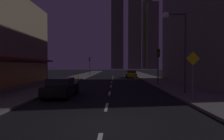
{
  "coord_description": "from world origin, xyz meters",
  "views": [
    {
      "loc": [
        0.5,
        -7.25,
        2.38
      ],
      "look_at": [
        0.0,
        20.48,
        1.72
      ],
      "focal_mm": 29.36,
      "sensor_mm": 36.0,
      "label": 1
    }
  ],
  "objects_px": {
    "car_parked_far": "(131,74)",
    "traffic_light_far_left": "(90,62)",
    "car_parked_near": "(61,87)",
    "street_lamp_right": "(175,33)",
    "fire_hydrant_far_left": "(79,77)",
    "traffic_light_near_right": "(158,59)",
    "pedestrian_crossing_sign": "(193,71)"
  },
  "relations": [
    {
      "from": "street_lamp_right",
      "to": "pedestrian_crossing_sign",
      "type": "distance_m",
      "value": 4.22
    },
    {
      "from": "traffic_light_far_left",
      "to": "traffic_light_near_right",
      "type": "bearing_deg",
      "value": -62.73
    },
    {
      "from": "car_parked_near",
      "to": "street_lamp_right",
      "type": "bearing_deg",
      "value": 7.95
    },
    {
      "from": "car_parked_near",
      "to": "traffic_light_far_left",
      "type": "bearing_deg",
      "value": 93.76
    },
    {
      "from": "traffic_light_near_right",
      "to": "car_parked_far",
      "type": "bearing_deg",
      "value": 97.63
    },
    {
      "from": "traffic_light_near_right",
      "to": "pedestrian_crossing_sign",
      "type": "relative_size",
      "value": 1.33
    },
    {
      "from": "fire_hydrant_far_left",
      "to": "pedestrian_crossing_sign",
      "type": "distance_m",
      "value": 23.11
    },
    {
      "from": "car_parked_near",
      "to": "pedestrian_crossing_sign",
      "type": "distance_m",
      "value": 9.43
    },
    {
      "from": "car_parked_near",
      "to": "street_lamp_right",
      "type": "height_order",
      "value": "street_lamp_right"
    },
    {
      "from": "traffic_light_far_left",
      "to": "street_lamp_right",
      "type": "bearing_deg",
      "value": -68.55
    },
    {
      "from": "car_parked_near",
      "to": "street_lamp_right",
      "type": "relative_size",
      "value": 0.64
    },
    {
      "from": "pedestrian_crossing_sign",
      "to": "car_parked_far",
      "type": "bearing_deg",
      "value": 94.88
    },
    {
      "from": "street_lamp_right",
      "to": "pedestrian_crossing_sign",
      "type": "xyz_separation_m",
      "value": [
        0.22,
        -2.91,
        -3.05
      ]
    },
    {
      "from": "street_lamp_right",
      "to": "fire_hydrant_far_left",
      "type": "bearing_deg",
      "value": 123.45
    },
    {
      "from": "car_parked_near",
      "to": "fire_hydrant_far_left",
      "type": "relative_size",
      "value": 6.48
    },
    {
      "from": "car_parked_far",
      "to": "traffic_light_far_left",
      "type": "relative_size",
      "value": 1.01
    },
    {
      "from": "fire_hydrant_far_left",
      "to": "pedestrian_crossing_sign",
      "type": "xyz_separation_m",
      "value": [
        11.5,
        -19.99,
        1.56
      ]
    },
    {
      "from": "traffic_light_far_left",
      "to": "street_lamp_right",
      "type": "xyz_separation_m",
      "value": [
        10.88,
        -27.69,
        1.87
      ]
    },
    {
      "from": "car_parked_near",
      "to": "car_parked_far",
      "type": "xyz_separation_m",
      "value": [
        7.2,
        21.79,
        0.0
      ]
    },
    {
      "from": "traffic_light_near_right",
      "to": "pedestrian_crossing_sign",
      "type": "height_order",
      "value": "traffic_light_near_right"
    },
    {
      "from": "car_parked_near",
      "to": "traffic_light_near_right",
      "type": "xyz_separation_m",
      "value": [
        9.1,
        7.6,
        2.45
      ]
    },
    {
      "from": "car_parked_far",
      "to": "traffic_light_far_left",
      "type": "bearing_deg",
      "value": 141.84
    },
    {
      "from": "car_parked_near",
      "to": "fire_hydrant_far_left",
      "type": "bearing_deg",
      "value": 97.15
    },
    {
      "from": "traffic_light_near_right",
      "to": "fire_hydrant_far_left",
      "type": "bearing_deg",
      "value": 136.73
    },
    {
      "from": "fire_hydrant_far_left",
      "to": "traffic_light_near_right",
      "type": "height_order",
      "value": "traffic_light_near_right"
    },
    {
      "from": "car_parked_near",
      "to": "pedestrian_crossing_sign",
      "type": "bearing_deg",
      "value": -10.22
    },
    {
      "from": "fire_hydrant_far_left",
      "to": "car_parked_far",
      "type": "bearing_deg",
      "value": 20.01
    },
    {
      "from": "fire_hydrant_far_left",
      "to": "street_lamp_right",
      "type": "xyz_separation_m",
      "value": [
        11.28,
        -17.08,
        4.61
      ]
    },
    {
      "from": "car_parked_near",
      "to": "traffic_light_far_left",
      "type": "height_order",
      "value": "traffic_light_far_left"
    },
    {
      "from": "traffic_light_far_left",
      "to": "pedestrian_crossing_sign",
      "type": "height_order",
      "value": "traffic_light_far_left"
    },
    {
      "from": "traffic_light_near_right",
      "to": "street_lamp_right",
      "type": "xyz_separation_m",
      "value": [
        -0.12,
        -6.35,
        1.87
      ]
    },
    {
      "from": "car_parked_near",
      "to": "street_lamp_right",
      "type": "xyz_separation_m",
      "value": [
        8.98,
        1.25,
        4.33
      ]
    }
  ]
}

